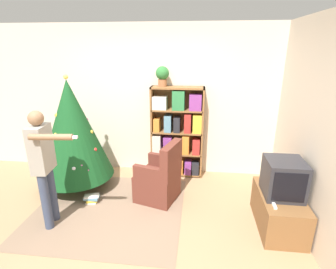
{
  "coord_description": "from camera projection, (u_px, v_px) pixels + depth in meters",
  "views": [
    {
      "loc": [
        0.89,
        -2.61,
        2.22
      ],
      "look_at": [
        0.48,
        0.84,
        1.05
      ],
      "focal_mm": 28.0,
      "sensor_mm": 36.0,
      "label": 1
    }
  ],
  "objects": [
    {
      "name": "standing_person",
      "position": [
        44.0,
        161.0,
        3.18
      ],
      "size": [
        0.66,
        0.47,
        1.52
      ],
      "rotation": [
        0.0,
        0.0,
        -1.47
      ],
      "color": "#38425B",
      "rests_on": "ground_plane"
    },
    {
      "name": "television",
      "position": [
        284.0,
        178.0,
        3.19
      ],
      "size": [
        0.45,
        0.47,
        0.46
      ],
      "color": "#28282D",
      "rests_on": "tv_stand"
    },
    {
      "name": "area_rug",
      "position": [
        109.0,
        209.0,
        3.76
      ],
      "size": [
        2.08,
        1.91,
        0.01
      ],
      "color": "#7F6651",
      "rests_on": "ground_plane"
    },
    {
      "name": "ground_plane",
      "position": [
        122.0,
        234.0,
        3.26
      ],
      "size": [
        14.0,
        14.0,
        0.0
      ],
      "primitive_type": "plane",
      "color": "#9E7A56"
    },
    {
      "name": "bookshelf",
      "position": [
        177.0,
        134.0,
        4.56
      ],
      "size": [
        0.9,
        0.27,
        1.59
      ],
      "color": "brown",
      "rests_on": "ground_plane"
    },
    {
      "name": "game_remote",
      "position": [
        274.0,
        206.0,
        3.02
      ],
      "size": [
        0.04,
        0.12,
        0.02
      ],
      "color": "white",
      "rests_on": "tv_stand"
    },
    {
      "name": "wall_back",
      "position": [
        148.0,
        101.0,
        4.65
      ],
      "size": [
        8.0,
        0.1,
        2.6
      ],
      "color": "beige",
      "rests_on": "ground_plane"
    },
    {
      "name": "christmas_tree",
      "position": [
        72.0,
        130.0,
        4.07
      ],
      "size": [
        1.18,
        1.18,
        1.83
      ],
      "color": "#4C3323",
      "rests_on": "ground_plane"
    },
    {
      "name": "potted_plant",
      "position": [
        162.0,
        75.0,
        4.28
      ],
      "size": [
        0.22,
        0.22,
        0.33
      ],
      "color": "#935B38",
      "rests_on": "bookshelf"
    },
    {
      "name": "book_pile_near_tree",
      "position": [
        92.0,
        199.0,
        3.91
      ],
      "size": [
        0.24,
        0.18,
        0.11
      ],
      "color": "beige",
      "rests_on": "ground_plane"
    },
    {
      "name": "tv_stand",
      "position": [
        278.0,
        210.0,
        3.34
      ],
      "size": [
        0.5,
        0.93,
        0.46
      ],
      "color": "brown",
      "rests_on": "ground_plane"
    },
    {
      "name": "armchair",
      "position": [
        160.0,
        179.0,
        3.93
      ],
      "size": [
        0.7,
        0.7,
        0.92
      ],
      "rotation": [
        0.0,
        0.0,
        -1.85
      ],
      "color": "brown",
      "rests_on": "ground_plane"
    }
  ]
}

